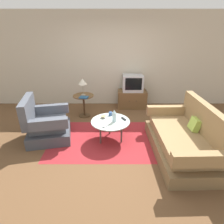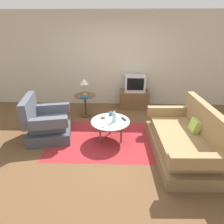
% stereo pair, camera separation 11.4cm
% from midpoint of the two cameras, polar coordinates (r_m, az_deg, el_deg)
% --- Properties ---
extents(ground_plane, '(16.00, 16.00, 0.00)m').
position_cam_midpoint_polar(ground_plane, '(4.07, 1.41, -8.85)').
color(ground_plane, brown).
extents(back_wall, '(9.00, 0.12, 2.70)m').
position_cam_midpoint_polar(back_wall, '(5.71, 1.79, 15.53)').
color(back_wall, '#BCB29E').
rests_on(back_wall, ground).
extents(area_rug, '(2.61, 1.63, 0.00)m').
position_cam_midpoint_polar(area_rug, '(4.12, 0.33, -8.43)').
color(area_rug, maroon).
rests_on(area_rug, ground).
extents(armchair, '(1.03, 1.06, 0.95)m').
position_cam_midpoint_polar(armchair, '(4.29, -18.77, -3.57)').
color(armchair, '#3E424B').
rests_on(armchair, ground).
extents(couch, '(1.03, 1.89, 0.97)m').
position_cam_midpoint_polar(couch, '(3.80, 22.17, -8.23)').
color(couch, brown).
rests_on(couch, ground).
extents(coffee_table, '(0.82, 0.82, 0.46)m').
position_cam_midpoint_polar(coffee_table, '(3.90, 0.34, -3.25)').
color(coffee_table, '#B2C6C1').
rests_on(coffee_table, ground).
extents(side_table, '(0.55, 0.55, 0.61)m').
position_cam_midpoint_polar(side_table, '(5.05, -7.60, 3.45)').
color(side_table, brown).
rests_on(side_table, ground).
extents(tv_stand, '(0.85, 0.50, 0.52)m').
position_cam_midpoint_polar(tv_stand, '(5.69, 7.34, 3.93)').
color(tv_stand, brown).
rests_on(tv_stand, ground).
extents(television, '(0.59, 0.41, 0.48)m').
position_cam_midpoint_polar(television, '(5.52, 7.64, 8.73)').
color(television, '#B7B7BC').
rests_on(television, tv_stand).
extents(table_lamp, '(0.23, 0.23, 0.45)m').
position_cam_midpoint_polar(table_lamp, '(4.90, -7.90, 9.21)').
color(table_lamp, '#9E937A').
rests_on(table_lamp, side_table).
extents(vase, '(0.08, 0.08, 0.27)m').
position_cam_midpoint_polar(vase, '(3.80, 1.43, -1.26)').
color(vase, silver).
rests_on(vase, coffee_table).
extents(mug, '(0.12, 0.08, 0.08)m').
position_cam_midpoint_polar(mug, '(4.12, 0.48, -0.52)').
color(mug, '#335184').
rests_on(mug, coffee_table).
extents(bowl, '(0.12, 0.12, 0.04)m').
position_cam_midpoint_polar(bowl, '(4.01, -1.83, -1.49)').
color(bowl, tan).
rests_on(bowl, coffee_table).
extents(tv_remote_dark, '(0.11, 0.15, 0.02)m').
position_cam_midpoint_polar(tv_remote_dark, '(3.96, 4.47, -2.15)').
color(tv_remote_dark, black).
rests_on(tv_remote_dark, coffee_table).
extents(tv_remote_silver, '(0.13, 0.16, 0.02)m').
position_cam_midpoint_polar(tv_remote_silver, '(3.68, -1.21, -4.25)').
color(tv_remote_silver, '#B2B2B7').
rests_on(tv_remote_silver, coffee_table).
extents(book, '(0.24, 0.20, 0.03)m').
position_cam_midpoint_polar(book, '(4.79, -7.61, 4.59)').
color(book, navy).
rests_on(book, side_table).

